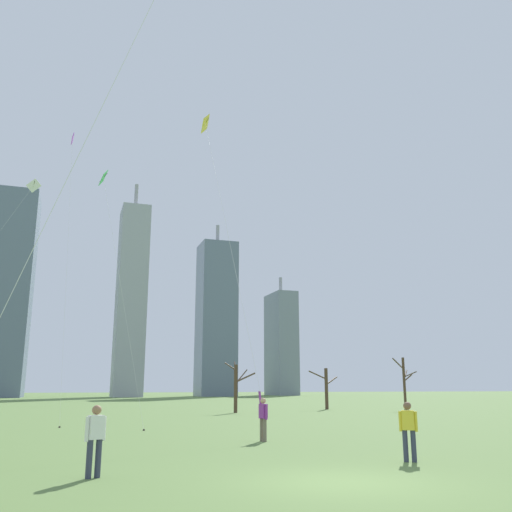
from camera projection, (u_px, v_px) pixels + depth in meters
name	position (u px, v px, depth m)	size (l,w,h in m)	color
ground_plane	(342.00, 483.00, 12.13)	(400.00, 400.00, 0.00)	#5B7A3D
kite_flyer_foreground_right_yellow	(241.00, 306.00, 25.22)	(0.59, 12.38, 19.41)	#726656
bystander_strolling_midfield	(408.00, 428.00, 15.63)	(0.44, 0.36, 1.62)	#33384C
bystander_watching_nearby	(95.00, 437.00, 12.88)	(0.48, 0.32, 1.62)	#33384C
distant_kite_low_near_trees_white	(20.00, 204.00, 37.45)	(8.17, 2.34, 16.01)	white
distant_kite_high_overhead_green	(105.00, 189.00, 33.39)	(2.76, 6.00, 15.05)	green
distant_kite_drifting_right_purple	(72.00, 161.00, 35.98)	(0.75, 5.55, 18.59)	purple
bare_tree_leftmost	(404.00, 381.00, 51.99)	(2.92, 2.48, 4.73)	#4C3828
bare_tree_rightmost	(326.00, 387.00, 51.78)	(3.50, 1.35, 3.73)	#4C3828
bare_tree_left_of_center	(236.00, 386.00, 44.92)	(2.45, 1.24, 4.09)	#4C3828
skyline_wide_slab	(281.00, 343.00, 137.75)	(5.18, 11.11, 29.15)	gray
skyline_squat_block	(216.00, 318.00, 123.75)	(7.91, 8.29, 38.47)	slate
skyline_mid_tower_left	(131.00, 300.00, 116.90)	(5.87, 9.01, 45.59)	#9EA3AD
skyline_slender_spire	(11.00, 292.00, 112.29)	(7.65, 10.97, 41.35)	slate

